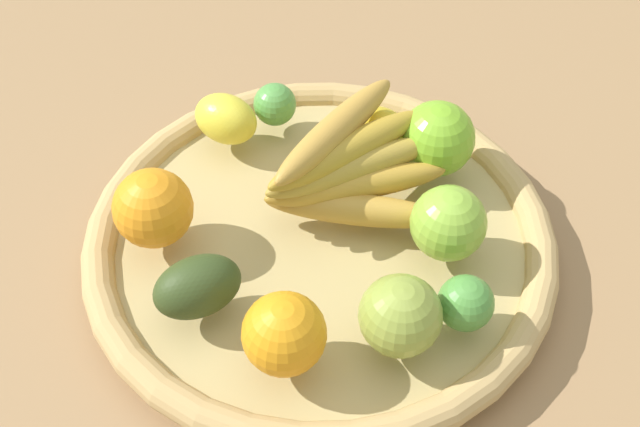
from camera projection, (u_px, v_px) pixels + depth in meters
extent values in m
plane|color=#97724B|center=(320.00, 256.00, 0.81)|extent=(2.40, 2.40, 0.00)
cylinder|color=tan|center=(320.00, 247.00, 0.80)|extent=(0.43, 0.43, 0.03)
torus|color=tan|center=(320.00, 238.00, 0.79)|extent=(0.45, 0.45, 0.03)
ellipsoid|color=#B98935|center=(357.00, 209.00, 0.77)|extent=(0.04, 0.18, 0.03)
ellipsoid|color=#BB8C2F|center=(356.00, 184.00, 0.78)|extent=(0.08, 0.18, 0.03)
ellipsoid|color=#B08E34|center=(353.00, 167.00, 0.77)|extent=(0.11, 0.17, 0.03)
ellipsoid|color=#B08B2A|center=(348.00, 149.00, 0.77)|extent=(0.14, 0.16, 0.03)
ellipsoid|color=#BB8A38|center=(336.00, 130.00, 0.77)|extent=(0.17, 0.12, 0.03)
sphere|color=#539944|center=(275.00, 104.00, 0.86)|extent=(0.06, 0.06, 0.05)
sphere|color=#79B529|center=(437.00, 139.00, 0.81)|extent=(0.10, 0.10, 0.07)
sphere|color=#87B739|center=(448.00, 223.00, 0.74)|extent=(0.10, 0.10, 0.07)
sphere|color=orange|center=(153.00, 208.00, 0.75)|extent=(0.07, 0.07, 0.07)
sphere|color=#8B9E3D|center=(400.00, 316.00, 0.67)|extent=(0.09, 0.09, 0.07)
ellipsoid|color=yellow|center=(373.00, 131.00, 0.83)|extent=(0.06, 0.07, 0.05)
ellipsoid|color=#31411B|center=(197.00, 287.00, 0.70)|extent=(0.08, 0.09, 0.05)
sphere|color=orange|center=(284.00, 334.00, 0.66)|extent=(0.09, 0.09, 0.07)
sphere|color=#4D903B|center=(466.00, 303.00, 0.69)|extent=(0.07, 0.07, 0.05)
ellipsoid|color=yellow|center=(226.00, 119.00, 0.84)|extent=(0.08, 0.08, 0.05)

